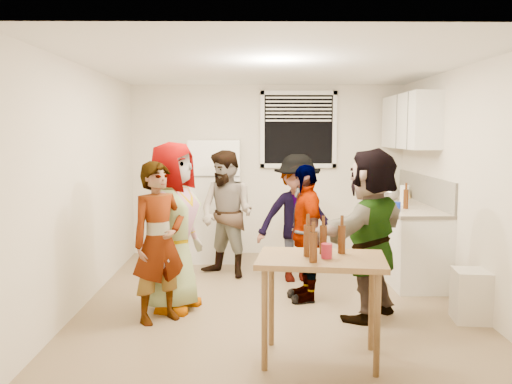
{
  "coord_description": "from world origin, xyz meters",
  "views": [
    {
      "loc": [
        -0.25,
        -5.76,
        1.8
      ],
      "look_at": [
        -0.19,
        0.2,
        1.15
      ],
      "focal_mm": 38.0,
      "sensor_mm": 36.0,
      "label": 1
    }
  ],
  "objects_px": {
    "guest_back_left": "(227,276)",
    "red_cup": "(327,258)",
    "refrigerator": "(216,200)",
    "blue_cup": "(397,211)",
    "beer_bottle_counter": "(406,209)",
    "guest_orange": "(369,317)",
    "wine_bottle": "(390,196)",
    "guest_grey": "(174,309)",
    "trash_bin": "(472,296)",
    "kettle": "(391,200)",
    "guest_back_right": "(297,280)",
    "guest_black": "(305,299)",
    "guest_stripe": "(160,320)",
    "beer_bottle_table": "(308,256)",
    "serving_table": "(320,359)"
  },
  "relations": [
    {
      "from": "guest_back_left",
      "to": "red_cup",
      "type": "bearing_deg",
      "value": -36.89
    },
    {
      "from": "refrigerator",
      "to": "blue_cup",
      "type": "bearing_deg",
      "value": -33.76
    },
    {
      "from": "beer_bottle_counter",
      "to": "guest_orange",
      "type": "relative_size",
      "value": 0.14
    },
    {
      "from": "wine_bottle",
      "to": "guest_grey",
      "type": "distance_m",
      "value": 3.71
    },
    {
      "from": "blue_cup",
      "to": "trash_bin",
      "type": "relative_size",
      "value": 0.22
    },
    {
      "from": "blue_cup",
      "to": "red_cup",
      "type": "bearing_deg",
      "value": -118.08
    },
    {
      "from": "kettle",
      "to": "guest_back_right",
      "type": "xyz_separation_m",
      "value": [
        -1.34,
        -0.75,
        -0.9
      ]
    },
    {
      "from": "beer_bottle_counter",
      "to": "blue_cup",
      "type": "distance_m",
      "value": 0.26
    },
    {
      "from": "blue_cup",
      "to": "guest_back_right",
      "type": "xyz_separation_m",
      "value": [
        -1.13,
        0.31,
        -0.9
      ]
    },
    {
      "from": "blue_cup",
      "to": "guest_black",
      "type": "xyz_separation_m",
      "value": [
        -1.11,
        -0.46,
        -0.9
      ]
    },
    {
      "from": "guest_grey",
      "to": "guest_stripe",
      "type": "bearing_deg",
      "value": -173.4
    },
    {
      "from": "red_cup",
      "to": "guest_stripe",
      "type": "height_order",
      "value": "red_cup"
    },
    {
      "from": "wine_bottle",
      "to": "refrigerator",
      "type": "bearing_deg",
      "value": -178.89
    },
    {
      "from": "refrigerator",
      "to": "wine_bottle",
      "type": "xyz_separation_m",
      "value": [
        2.5,
        0.05,
        0.05
      ]
    },
    {
      "from": "beer_bottle_table",
      "to": "guest_back_right",
      "type": "relative_size",
      "value": 0.16
    },
    {
      "from": "blue_cup",
      "to": "wine_bottle",
      "type": "bearing_deg",
      "value": 78.42
    },
    {
      "from": "refrigerator",
      "to": "red_cup",
      "type": "distance_m",
      "value": 3.69
    },
    {
      "from": "trash_bin",
      "to": "guest_orange",
      "type": "xyz_separation_m",
      "value": [
        -0.96,
        0.13,
        -0.25
      ]
    },
    {
      "from": "guest_back_right",
      "to": "guest_black",
      "type": "xyz_separation_m",
      "value": [
        0.02,
        -0.77,
        0.0
      ]
    },
    {
      "from": "guest_back_left",
      "to": "serving_table",
      "type": "bearing_deg",
      "value": -37.3
    },
    {
      "from": "guest_stripe",
      "to": "red_cup",
      "type": "bearing_deg",
      "value": -71.88
    },
    {
      "from": "guest_back_right",
      "to": "guest_orange",
      "type": "bearing_deg",
      "value": -74.59
    },
    {
      "from": "guest_black",
      "to": "kettle",
      "type": "bearing_deg",
      "value": 130.97
    },
    {
      "from": "refrigerator",
      "to": "beer_bottle_table",
      "type": "relative_size",
      "value": 6.82
    },
    {
      "from": "beer_bottle_table",
      "to": "blue_cup",
      "type": "bearing_deg",
      "value": 58.13
    },
    {
      "from": "refrigerator",
      "to": "guest_stripe",
      "type": "xyz_separation_m",
      "value": [
        -0.37,
        -2.57,
        -0.85
      ]
    },
    {
      "from": "beer_bottle_counter",
      "to": "guest_black",
      "type": "relative_size",
      "value": 0.16
    },
    {
      "from": "trash_bin",
      "to": "guest_back_right",
      "type": "xyz_separation_m",
      "value": [
        -1.56,
        1.46,
        -0.25
      ]
    },
    {
      "from": "guest_stripe",
      "to": "guest_orange",
      "type": "relative_size",
      "value": 0.93
    },
    {
      "from": "serving_table",
      "to": "guest_black",
      "type": "height_order",
      "value": "serving_table"
    },
    {
      "from": "guest_back_left",
      "to": "beer_bottle_counter",
      "type": "bearing_deg",
      "value": 26.05
    },
    {
      "from": "guest_black",
      "to": "refrigerator",
      "type": "bearing_deg",
      "value": -158.7
    },
    {
      "from": "red_cup",
      "to": "blue_cup",
      "type": "bearing_deg",
      "value": 61.92
    },
    {
      "from": "kettle",
      "to": "beer_bottle_counter",
      "type": "bearing_deg",
      "value": -114.41
    },
    {
      "from": "beer_bottle_counter",
      "to": "trash_bin",
      "type": "distance_m",
      "value": 1.53
    },
    {
      "from": "beer_bottle_counter",
      "to": "guest_grey",
      "type": "distance_m",
      "value": 2.95
    },
    {
      "from": "trash_bin",
      "to": "guest_grey",
      "type": "distance_m",
      "value": 2.95
    },
    {
      "from": "beer_bottle_counter",
      "to": "serving_table",
      "type": "height_order",
      "value": "beer_bottle_counter"
    },
    {
      "from": "guest_grey",
      "to": "guest_back_left",
      "type": "distance_m",
      "value": 1.36
    },
    {
      "from": "guest_black",
      "to": "guest_grey",
      "type": "bearing_deg",
      "value": -85.96
    },
    {
      "from": "beer_bottle_counter",
      "to": "guest_back_left",
      "type": "relative_size",
      "value": 0.15
    },
    {
      "from": "refrigerator",
      "to": "blue_cup",
      "type": "distance_m",
      "value": 2.63
    },
    {
      "from": "guest_orange",
      "to": "trash_bin",
      "type": "bearing_deg",
      "value": 122.99
    },
    {
      "from": "kettle",
      "to": "wine_bottle",
      "type": "xyz_separation_m",
      "value": [
        0.1,
        0.45,
        -0.0
      ]
    },
    {
      "from": "guest_grey",
      "to": "guest_black",
      "type": "distance_m",
      "value": 1.41
    },
    {
      "from": "guest_black",
      "to": "guest_orange",
      "type": "xyz_separation_m",
      "value": [
        0.58,
        -0.56,
        0.0
      ]
    },
    {
      "from": "beer_bottle_table",
      "to": "guest_back_left",
      "type": "relative_size",
      "value": 0.16
    },
    {
      "from": "guest_orange",
      "to": "guest_back_left",
      "type": "bearing_deg",
      "value": -95.71
    },
    {
      "from": "red_cup",
      "to": "guest_stripe",
      "type": "distance_m",
      "value": 1.94
    },
    {
      "from": "kettle",
      "to": "guest_orange",
      "type": "height_order",
      "value": "kettle"
    }
  ]
}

